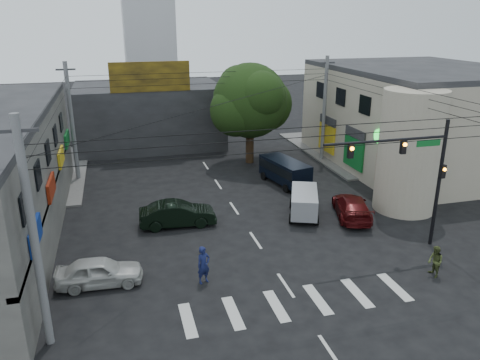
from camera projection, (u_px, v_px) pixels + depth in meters
name	position (u px, v px, depth m)	size (l,w,h in m)	color
ground	(266.00, 256.00, 25.27)	(160.00, 160.00, 0.00)	black
sidewalk_far_right	(383.00, 148.00, 46.09)	(16.00, 16.00, 0.15)	#514F4C
building_right	(419.00, 119.00, 40.24)	(14.00, 18.00, 8.00)	gray
corner_column	(409.00, 152.00, 30.31)	(4.00, 4.00, 8.00)	gray
building_far	(149.00, 115.00, 47.01)	(14.00, 10.00, 6.00)	#232326
billboard	(150.00, 77.00, 41.13)	(7.00, 0.30, 2.60)	olive
street_tree	(250.00, 101.00, 39.96)	(6.40, 6.40, 8.70)	black
traffic_gantry	(415.00, 165.00, 24.69)	(7.10, 0.35, 7.20)	black
utility_pole_near_left	(34.00, 238.00, 17.07)	(0.32, 0.32, 9.20)	#59595B
utility_pole_far_left	(72.00, 123.00, 35.77)	(0.32, 0.32, 9.20)	#59595B
utility_pole_far_right	(324.00, 110.00, 40.93)	(0.32, 0.32, 9.20)	#59595B
dark_sedan	(178.00, 214.00, 28.80)	(4.74, 1.84, 1.54)	black
white_compact	(99.00, 272.00, 22.38)	(4.16, 1.85, 1.39)	#B2B2AD
maroon_sedan	(352.00, 207.00, 30.09)	(3.33, 5.25, 1.42)	#41090A
silver_minivan	(304.00, 204.00, 30.22)	(2.97, 4.21, 1.67)	#A1A3A9
navy_van	(285.00, 172.00, 35.95)	(2.82, 5.07, 1.91)	black
traffic_officer	(204.00, 265.00, 22.49)	(0.81, 0.68, 1.90)	#131944
pedestrian_olive	(435.00, 262.00, 23.09)	(0.67, 0.83, 1.61)	#39441F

